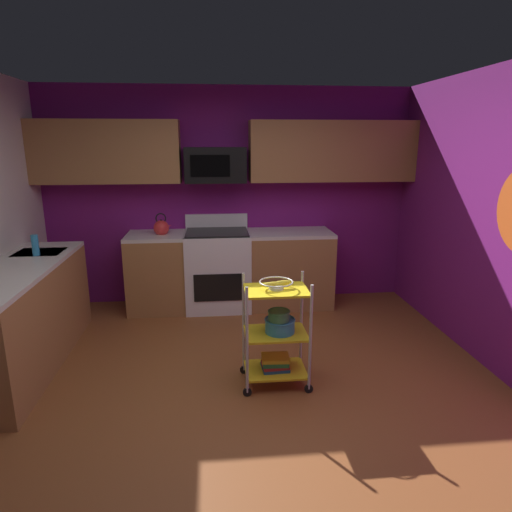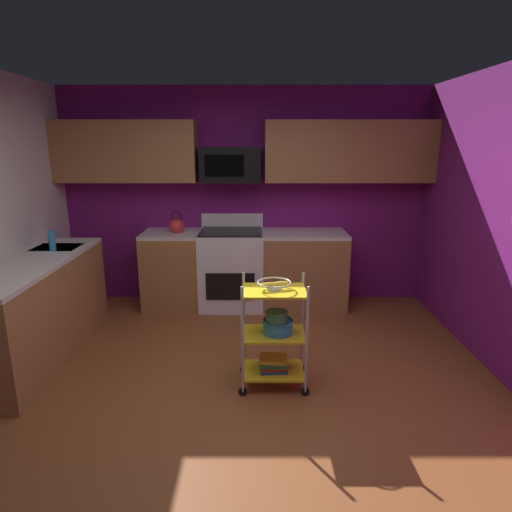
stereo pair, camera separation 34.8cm
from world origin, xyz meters
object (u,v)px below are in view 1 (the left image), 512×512
object	(u,v)px
microwave	(215,165)
dish_soap_bottle	(35,245)
mixing_bowl_large	(280,325)
book_stack	(275,362)
fruit_bowl	(276,283)
kettle	(161,228)
mixing_bowl_small	(279,315)
oven_range	(218,269)
rolling_cart	(276,333)

from	to	relation	value
microwave	dish_soap_bottle	world-z (taller)	microwave
mixing_bowl_large	book_stack	bearing A→B (deg)	180.00
microwave	mixing_bowl_large	world-z (taller)	microwave
fruit_bowl	book_stack	xyz separation A→B (m)	(0.00, 0.00, -0.69)
fruit_bowl	kettle	bearing A→B (deg)	120.58
fruit_bowl	mixing_bowl_small	xyz separation A→B (m)	(0.02, -0.03, -0.26)
mixing_bowl_large	mixing_bowl_small	world-z (taller)	mixing_bowl_small
mixing_bowl_large	book_stack	xyz separation A→B (m)	(-0.03, 0.00, -0.33)
microwave	mixing_bowl_small	world-z (taller)	microwave
mixing_bowl_large	oven_range	bearing A→B (deg)	104.49
mixing_bowl_small	mixing_bowl_large	bearing A→B (deg)	64.40
book_stack	rolling_cart	bearing A→B (deg)	-116.57
rolling_cart	book_stack	distance (m)	0.27
kettle	mixing_bowl_small	bearing A→B (deg)	-59.32
oven_range	mixing_bowl_small	size ratio (longest dim) A/B	6.04
fruit_bowl	kettle	xyz separation A→B (m)	(-1.08, 1.83, 0.12)
microwave	book_stack	xyz separation A→B (m)	(0.44, -1.94, -1.51)
rolling_cart	mixing_bowl_small	world-z (taller)	rolling_cart
oven_range	dish_soap_bottle	xyz separation A→B (m)	(-1.71, -0.90, 0.54)
rolling_cart	mixing_bowl_large	world-z (taller)	rolling_cart
microwave	kettle	size ratio (longest dim) A/B	2.65
oven_range	mixing_bowl_large	xyz separation A→B (m)	(0.47, -1.83, 0.04)
kettle	oven_range	bearing A→B (deg)	0.34
book_stack	dish_soap_bottle	xyz separation A→B (m)	(-2.15, 0.93, 0.83)
oven_range	microwave	size ratio (longest dim) A/B	1.57
rolling_cart	mixing_bowl_large	size ratio (longest dim) A/B	3.63
book_stack	mixing_bowl_large	bearing A→B (deg)	-0.00
oven_range	rolling_cart	distance (m)	1.89
mixing_bowl_large	microwave	bearing A→B (deg)	103.75
microwave	mixing_bowl_large	size ratio (longest dim) A/B	2.78
mixing_bowl_small	dish_soap_bottle	size ratio (longest dim) A/B	0.91
rolling_cart	kettle	size ratio (longest dim) A/B	3.47
mixing_bowl_large	dish_soap_bottle	size ratio (longest dim) A/B	1.26
mixing_bowl_small	kettle	bearing A→B (deg)	120.68
mixing_bowl_large	book_stack	distance (m)	0.34
mixing_bowl_small	kettle	world-z (taller)	kettle
fruit_bowl	microwave	bearing A→B (deg)	102.80
microwave	book_stack	bearing A→B (deg)	-77.20
oven_range	rolling_cart	xyz separation A→B (m)	(0.44, -1.83, -0.03)
microwave	dish_soap_bottle	distance (m)	2.10
oven_range	mixing_bowl_small	xyz separation A→B (m)	(0.46, -1.86, 0.14)
oven_range	fruit_bowl	size ratio (longest dim) A/B	4.04
rolling_cart	fruit_bowl	distance (m)	0.42
oven_range	mixing_bowl_large	world-z (taller)	oven_range
fruit_bowl	dish_soap_bottle	bearing A→B (deg)	156.59
microwave	mixing_bowl_small	bearing A→B (deg)	-76.81
microwave	rolling_cart	size ratio (longest dim) A/B	0.77
microwave	fruit_bowl	xyz separation A→B (m)	(0.44, -1.94, -0.82)
kettle	dish_soap_bottle	size ratio (longest dim) A/B	1.32
rolling_cart	mixing_bowl_large	xyz separation A→B (m)	(0.03, 0.00, 0.07)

